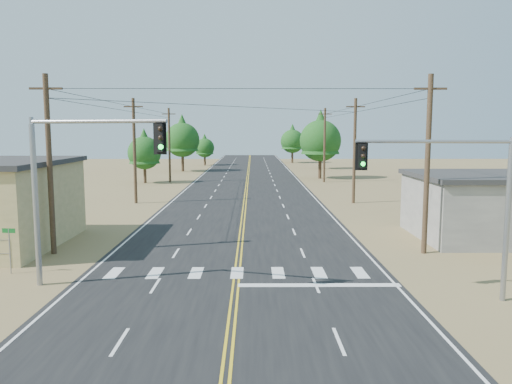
{
  "coord_description": "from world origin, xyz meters",
  "views": [
    {
      "loc": [
        0.77,
        -15.67,
        6.88
      ],
      "look_at": [
        0.95,
        12.08,
        3.5
      ],
      "focal_mm": 35.0,
      "sensor_mm": 36.0,
      "label": 1
    }
  ],
  "objects": [
    {
      "name": "tree_right_mid",
      "position": [
        14.0,
        76.52,
        4.72
      ],
      "size": [
        4.63,
        4.63,
        7.72
      ],
      "color": "#3F2D1E",
      "rests_on": "ground"
    },
    {
      "name": "tree_left_near",
      "position": [
        -13.67,
        50.93,
        4.48
      ],
      "size": [
        4.39,
        4.39,
        7.32
      ],
      "color": "#3F2D1E",
      "rests_on": "ground"
    },
    {
      "name": "signal_mast_right",
      "position": [
        9.2,
        4.21,
        4.55
      ],
      "size": [
        6.16,
        0.96,
        6.66
      ],
      "rotation": [
        0.0,
        0.0,
        -0.12
      ],
      "color": "gray",
      "rests_on": "ground"
    },
    {
      "name": "tree_right_near",
      "position": [
        10.63,
        57.28,
        6.15
      ],
      "size": [
        6.03,
        6.03,
        10.05
      ],
      "color": "#3F2D1E",
      "rests_on": "ground"
    },
    {
      "name": "tree_right_far",
      "position": [
        9.47,
        94.05,
        5.24
      ],
      "size": [
        5.14,
        5.14,
        8.57
      ],
      "color": "#3F2D1E",
      "rests_on": "ground"
    },
    {
      "name": "utility_pole_left_near",
      "position": [
        -10.5,
        12.0,
        5.12
      ],
      "size": [
        1.8,
        0.3,
        10.0
      ],
      "color": "#4C3826",
      "rests_on": "ground"
    },
    {
      "name": "utility_pole_right_mid",
      "position": [
        10.5,
        32.0,
        5.12
      ],
      "size": [
        1.8,
        0.3,
        10.0
      ],
      "color": "#4C3826",
      "rests_on": "ground"
    },
    {
      "name": "utility_pole_right_far",
      "position": [
        10.5,
        52.0,
        5.12
      ],
      "size": [
        1.8,
        0.3,
        10.0
      ],
      "color": "#4C3826",
      "rests_on": "ground"
    },
    {
      "name": "tree_left_mid",
      "position": [
        -11.37,
        70.66,
        6.03
      ],
      "size": [
        5.92,
        5.92,
        9.86
      ],
      "color": "#3F2D1E",
      "rests_on": "ground"
    },
    {
      "name": "road",
      "position": [
        0.0,
        30.0,
        0.01
      ],
      "size": [
        15.0,
        200.0,
        0.02
      ],
      "primitive_type": "cube",
      "color": "black",
      "rests_on": "ground"
    },
    {
      "name": "utility_pole_left_mid",
      "position": [
        -10.5,
        32.0,
        5.12
      ],
      "size": [
        1.8,
        0.3,
        10.0
      ],
      "color": "#4C3826",
      "rests_on": "ground"
    },
    {
      "name": "signal_mast_left",
      "position": [
        -7.01,
        5.64,
        5.1
      ],
      "size": [
        6.33,
        2.17,
        7.5
      ],
      "rotation": [
        0.0,
        0.0,
        -0.29
      ],
      "color": "gray",
      "rests_on": "ground"
    },
    {
      "name": "ground",
      "position": [
        0.0,
        0.0,
        0.0
      ],
      "size": [
        220.0,
        220.0,
        0.0
      ],
      "primitive_type": "plane",
      "color": "olive",
      "rests_on": "ground"
    },
    {
      "name": "utility_pole_right_near",
      "position": [
        10.5,
        12.0,
        5.12
      ],
      "size": [
        1.8,
        0.3,
        10.0
      ],
      "color": "#4C3826",
      "rests_on": "ground"
    },
    {
      "name": "street_sign",
      "position": [
        -11.0,
        8.0,
        1.5
      ],
      "size": [
        0.66,
        0.11,
        2.24
      ],
      "rotation": [
        0.0,
        0.0,
        -0.13
      ],
      "color": "gray",
      "rests_on": "ground"
    },
    {
      "name": "tree_left_far",
      "position": [
        -9.0,
        86.0,
        3.95
      ],
      "size": [
        3.88,
        3.88,
        6.47
      ],
      "color": "#3F2D1E",
      "rests_on": "ground"
    },
    {
      "name": "utility_pole_left_far",
      "position": [
        -10.5,
        52.0,
        5.12
      ],
      "size": [
        1.8,
        0.3,
        10.0
      ],
      "color": "#4C3826",
      "rests_on": "ground"
    }
  ]
}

